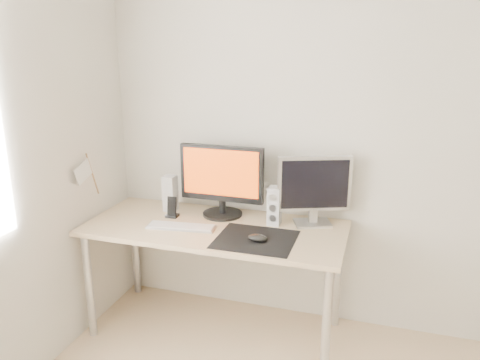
# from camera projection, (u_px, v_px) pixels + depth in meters

# --- Properties ---
(wall_back) EXTENTS (3.50, 0.00, 3.50)m
(wall_back) POSITION_uv_depth(u_px,v_px,m) (379.00, 141.00, 2.82)
(wall_back) COLOR silver
(wall_back) RESTS_ON ground
(mousepad) EXTENTS (0.45, 0.40, 0.00)m
(mousepad) POSITION_uv_depth(u_px,v_px,m) (256.00, 239.00, 2.68)
(mousepad) COLOR black
(mousepad) RESTS_ON desk
(mouse) EXTENTS (0.12, 0.07, 0.04)m
(mouse) POSITION_uv_depth(u_px,v_px,m) (258.00, 238.00, 2.64)
(mouse) COLOR black
(mouse) RESTS_ON mousepad
(desk) EXTENTS (1.60, 0.70, 0.73)m
(desk) POSITION_uv_depth(u_px,v_px,m) (215.00, 238.00, 2.91)
(desk) COLOR #D1B587
(desk) RESTS_ON ground
(main_monitor) EXTENTS (0.55, 0.26, 0.47)m
(main_monitor) POSITION_uv_depth(u_px,v_px,m) (222.00, 178.00, 2.99)
(main_monitor) COLOR black
(main_monitor) RESTS_ON desk
(second_monitor) EXTENTS (0.43, 0.23, 0.43)m
(second_monitor) POSITION_uv_depth(u_px,v_px,m) (314.00, 187.00, 2.84)
(second_monitor) COLOR silver
(second_monitor) RESTS_ON desk
(speaker_left) EXTENTS (0.08, 0.09, 0.24)m
(speaker_left) POSITION_uv_depth(u_px,v_px,m) (170.00, 193.00, 3.13)
(speaker_left) COLOR silver
(speaker_left) RESTS_ON desk
(speaker_right) EXTENTS (0.08, 0.09, 0.24)m
(speaker_right) POSITION_uv_depth(u_px,v_px,m) (274.00, 206.00, 2.88)
(speaker_right) COLOR silver
(speaker_right) RESTS_ON desk
(keyboard) EXTENTS (0.43, 0.17, 0.02)m
(keyboard) POSITION_uv_depth(u_px,v_px,m) (181.00, 227.00, 2.85)
(keyboard) COLOR #B5B5B7
(keyboard) RESTS_ON desk
(phone_dock) EXTENTS (0.08, 0.07, 0.14)m
(phone_dock) POSITION_uv_depth(u_px,v_px,m) (172.00, 211.00, 3.03)
(phone_dock) COLOR black
(phone_dock) RESTS_ON desk
(pennant) EXTENTS (0.01, 0.23, 0.29)m
(pennant) POSITION_uv_depth(u_px,v_px,m) (86.00, 172.00, 2.89)
(pennant) COLOR #A57F54
(pennant) RESTS_ON wall_left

